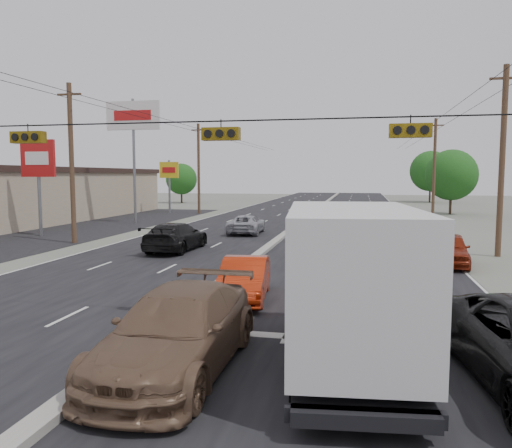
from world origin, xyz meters
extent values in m
plane|color=#606356|center=(0.00, 0.00, 0.00)|extent=(200.00, 200.00, 0.00)
cube|color=black|center=(0.00, 30.00, 0.00)|extent=(20.00, 160.00, 0.02)
cube|color=gray|center=(0.00, 30.00, 0.10)|extent=(0.50, 160.00, 0.20)
cube|color=black|center=(-17.00, 25.00, 0.00)|extent=(10.00, 42.00, 0.02)
cylinder|color=#422D1E|center=(-12.50, 15.00, 5.00)|extent=(0.30, 0.30, 10.00)
cube|color=#422D1E|center=(-12.50, 15.00, 9.30)|extent=(1.60, 0.12, 0.12)
cylinder|color=#422D1E|center=(-12.50, 40.00, 5.00)|extent=(0.30, 0.30, 10.00)
cube|color=#422D1E|center=(-12.50, 40.00, 9.30)|extent=(1.60, 0.12, 0.12)
cylinder|color=#422D1E|center=(12.50, 15.00, 5.00)|extent=(0.30, 0.30, 10.00)
cube|color=#422D1E|center=(12.50, 15.00, 9.30)|extent=(1.60, 0.12, 0.12)
cylinder|color=#422D1E|center=(12.50, 40.00, 5.00)|extent=(0.30, 0.30, 10.00)
cube|color=#422D1E|center=(12.50, 40.00, 9.30)|extent=(1.60, 0.12, 0.12)
cylinder|color=black|center=(0.00, 0.00, 5.80)|extent=(25.00, 0.04, 0.04)
cube|color=#72590C|center=(-4.50, 0.00, 5.45)|extent=(1.05, 0.30, 0.35)
cube|color=#72590C|center=(1.50, 0.00, 5.45)|extent=(1.05, 0.30, 0.35)
cube|color=#72590C|center=(6.50, 0.00, 5.45)|extent=(1.05, 0.30, 0.35)
cylinder|color=slate|center=(-17.00, 18.00, 3.50)|extent=(0.24, 0.24, 7.00)
cube|color=#B21414|center=(-17.00, 18.00, 5.50)|extent=(2.60, 0.25, 2.60)
cylinder|color=slate|center=(-14.50, 28.00, 5.50)|extent=(0.24, 0.24, 11.00)
cube|color=silver|center=(-14.50, 28.00, 9.55)|extent=(5.00, 0.25, 2.50)
cylinder|color=slate|center=(-16.00, 40.00, 3.00)|extent=(0.24, 0.24, 6.00)
cube|color=gold|center=(-16.00, 40.00, 4.90)|extent=(2.20, 0.25, 1.80)
cylinder|color=#382619|center=(-22.00, 60.00, 1.08)|extent=(0.28, 0.28, 2.16)
sphere|color=#154813|center=(-22.00, 60.00, 3.72)|extent=(4.80, 4.80, 4.80)
cylinder|color=#382619|center=(15.00, 45.00, 1.26)|extent=(0.28, 0.28, 2.52)
sphere|color=#154813|center=(15.00, 45.00, 4.34)|extent=(5.60, 5.60, 5.60)
cylinder|color=#382619|center=(16.00, 70.00, 1.44)|extent=(0.28, 0.28, 2.88)
sphere|color=#154813|center=(16.00, 70.00, 4.96)|extent=(6.40, 6.40, 6.40)
cube|color=black|center=(5.07, -2.20, 0.46)|extent=(3.11, 7.40, 0.26)
cube|color=silver|center=(5.16, -3.02, 2.21)|extent=(3.10, 5.38, 2.88)
cube|color=silver|center=(4.80, 0.40, 1.28)|extent=(2.66, 2.20, 1.85)
cylinder|color=black|center=(3.75, 0.03, 0.46)|extent=(0.40, 0.95, 0.92)
cylinder|color=black|center=(5.90, 0.26, 0.46)|extent=(0.40, 0.95, 0.92)
cylinder|color=black|center=(4.24, -4.57, 0.46)|extent=(0.40, 0.95, 0.92)
cylinder|color=black|center=(6.39, -4.34, 0.46)|extent=(0.40, 0.95, 0.92)
imported|color=brown|center=(1.40, -3.26, 0.88)|extent=(2.53, 6.11, 1.77)
imported|color=#B8280B|center=(1.40, 3.20, 0.72)|extent=(2.01, 4.51, 1.44)
imported|color=black|center=(2.92, 12.47, 0.66)|extent=(2.00, 4.05, 1.33)
imported|color=silver|center=(4.80, 7.94, 0.62)|extent=(1.59, 3.88, 1.25)
imported|color=maroon|center=(9.48, 11.70, 0.77)|extent=(2.36, 4.70, 1.54)
imported|color=black|center=(-5.01, 13.32, 0.81)|extent=(2.41, 5.65, 1.62)
imported|color=#A0A1A7|center=(-2.94, 22.33, 0.69)|extent=(2.48, 5.03, 1.37)
camera|label=1|loc=(5.31, -13.38, 4.32)|focal=35.00mm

